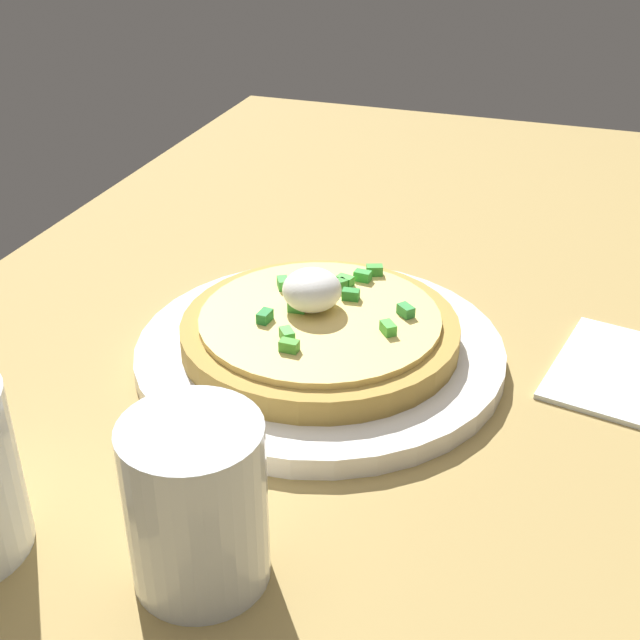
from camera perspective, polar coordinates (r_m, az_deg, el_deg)
The scene contains 4 objects.
dining_table at distance 68.42cm, azimuth 2.72°, elevation -2.19°, with size 124.88×71.50×2.80cm, color #A0844A.
plate at distance 64.30cm, azimuth 0.00°, elevation -2.15°, with size 27.44×27.44×1.56cm, color white.
pizza at distance 63.29cm, azimuth -0.02°, elevation -0.50°, with size 20.57×20.57×5.46cm.
cup_near at distance 45.43cm, azimuth -8.20°, elevation -12.14°, with size 7.36×7.36×9.69cm.
Camera 1 is at (55.86, 15.63, 37.69)cm, focal length 48.15 mm.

